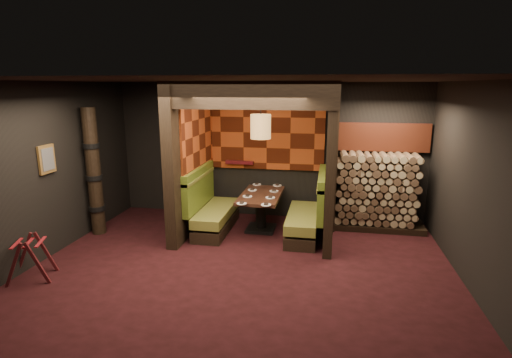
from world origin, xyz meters
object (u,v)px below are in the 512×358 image
at_px(booth_bench_left, 211,210).
at_px(firewood_stack, 380,192).
at_px(booth_bench_right, 308,216).
at_px(pendant_lamp, 261,127).
at_px(totem_column, 94,173).
at_px(dining_table, 261,206).
at_px(luggage_rack, 30,257).

height_order(booth_bench_left, firewood_stack, firewood_stack).
bearing_deg(booth_bench_left, booth_bench_right, 0.00).
bearing_deg(pendant_lamp, firewood_stack, 14.49).
relative_size(booth_bench_left, pendant_lamp, 1.54).
distance_m(booth_bench_right, totem_column, 4.10).
relative_size(booth_bench_right, pendant_lamp, 1.54).
bearing_deg(firewood_stack, totem_column, -166.81).
xyz_separation_m(dining_table, firewood_stack, (2.28, 0.54, 0.25)).
bearing_deg(pendant_lamp, booth_bench_right, -6.82).
bearing_deg(totem_column, booth_bench_right, 7.86).
height_order(pendant_lamp, firewood_stack, pendant_lamp).
distance_m(pendant_lamp, firewood_stack, 2.69).
height_order(booth_bench_right, dining_table, booth_bench_right).
bearing_deg(booth_bench_left, totem_column, -165.25).
bearing_deg(firewood_stack, booth_bench_right, -152.65).
bearing_deg(totem_column, firewood_stack, 13.19).
xyz_separation_m(pendant_lamp, luggage_rack, (-2.98, -2.56, -1.70)).
relative_size(booth_bench_left, luggage_rack, 2.13).
xyz_separation_m(booth_bench_left, luggage_rack, (-2.01, -2.45, -0.06)).
bearing_deg(dining_table, booth_bench_right, -9.85).
height_order(booth_bench_right, totem_column, totem_column).
distance_m(booth_bench_right, dining_table, 0.95).
height_order(booth_bench_left, booth_bench_right, same).
height_order(booth_bench_left, dining_table, booth_bench_left).
distance_m(dining_table, totem_column, 3.21).
xyz_separation_m(dining_table, totem_column, (-3.06, -0.71, 0.69)).
bearing_deg(dining_table, pendant_lamp, -90.00).
relative_size(booth_bench_left, firewood_stack, 0.92).
relative_size(totem_column, firewood_stack, 1.39).
bearing_deg(luggage_rack, dining_table, 41.23).
bearing_deg(booth_bench_right, totem_column, -172.14).
relative_size(pendant_lamp, totem_column, 0.43).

